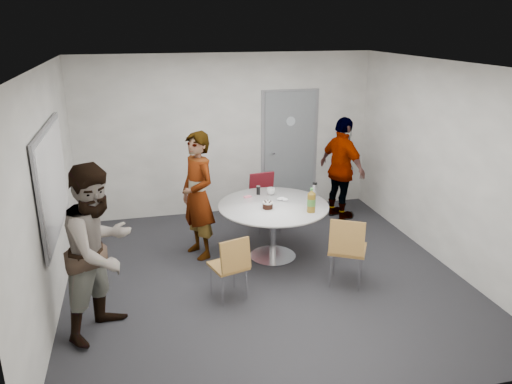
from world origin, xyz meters
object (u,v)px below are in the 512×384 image
object	(u,v)px
chair_near_right	(347,245)
chair_far	(264,195)
door	(289,150)
table	(275,212)
person_main	(198,196)
whiteboard	(53,180)
person_right	(342,169)
person_left	(100,251)
chair_near_left	(231,262)

from	to	relation	value
chair_near_right	chair_far	distance (m)	2.16
door	table	distance (m)	2.15
chair_near_right	person_main	distance (m)	2.15
whiteboard	person_main	bearing A→B (deg)	20.52
person_right	chair_near_right	bearing A→B (deg)	139.63
chair_far	person_right	world-z (taller)	person_right
whiteboard	table	distance (m)	2.87
table	person_left	bearing A→B (deg)	-150.93
whiteboard	person_left	bearing A→B (deg)	-61.23
person_main	table	bearing A→B (deg)	49.37
chair_near_right	person_main	world-z (taller)	person_main
person_main	chair_far	bearing A→B (deg)	100.96
whiteboard	table	size ratio (longest dim) A/B	1.25
table	chair_near_left	size ratio (longest dim) A/B	1.85
door	chair_near_left	bearing A→B (deg)	-118.81
person_main	chair_near_right	bearing A→B (deg)	28.49
table	chair_near_right	distance (m)	1.19
chair_near_left	door	bearing A→B (deg)	44.57
chair_near_left	person_right	world-z (taller)	person_right
chair_near_right	person_right	bearing A→B (deg)	98.39
chair_near_right	chair_far	xyz separation A→B (m)	(-0.51, 2.09, -0.02)
door	person_right	size ratio (longest dim) A/B	1.23
door	person_left	size ratio (longest dim) A/B	1.13
chair_near_right	person_right	xyz separation A→B (m)	(0.85, 2.20, 0.29)
door	chair_near_right	xyz separation A→B (m)	(-0.18, -2.97, -0.46)
chair_near_left	person_right	size ratio (longest dim) A/B	0.48
door	chair_far	size ratio (longest dim) A/B	2.36
person_right	chair_near_left	bearing A→B (deg)	114.25
chair_far	person_main	distance (m)	1.41
door	chair_far	bearing A→B (deg)	-128.06
whiteboard	person_main	size ratio (longest dim) A/B	1.06
person_left	person_main	bearing A→B (deg)	0.24
chair_near_left	chair_far	distance (m)	2.28
door	whiteboard	world-z (taller)	door
person_main	person_right	size ratio (longest dim) A/B	1.04
person_left	person_right	distance (m)	4.45
door	chair_near_left	distance (m)	3.41
person_main	person_left	bearing A→B (deg)	-60.28
chair_far	person_right	xyz separation A→B (m)	(1.36, 0.10, 0.31)
table	chair_near_right	bearing A→B (deg)	-57.72
door	person_main	world-z (taller)	door
table	chair_far	size ratio (longest dim) A/B	1.69
chair_far	person_right	size ratio (longest dim) A/B	0.52
chair_far	chair_near_left	bearing A→B (deg)	59.09
door	chair_near_left	size ratio (longest dim) A/B	2.58
chair_near_left	person_main	xyz separation A→B (m)	(-0.20, 1.32, 0.40)
table	person_right	bearing A→B (deg)	38.81
person_left	person_right	size ratio (longest dim) A/B	1.09
person_right	chair_far	bearing A→B (deg)	75.11
chair_far	whiteboard	bearing A→B (deg)	19.44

